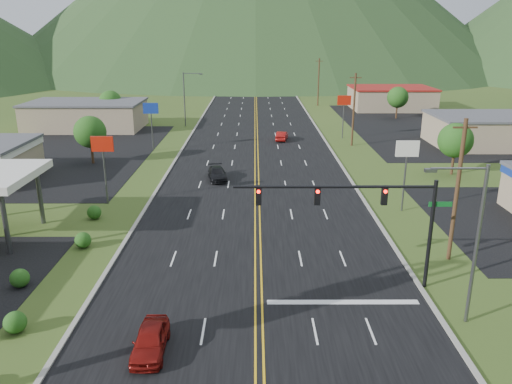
{
  "coord_description": "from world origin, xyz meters",
  "views": [
    {
      "loc": [
        -0.22,
        -14.15,
        15.34
      ],
      "look_at": [
        -0.14,
        19.52,
        4.5
      ],
      "focal_mm": 35.0,
      "sensor_mm": 36.0,
      "label": 1
    }
  ],
  "objects_px": {
    "streetlight_east": "(472,235)",
    "car_dark_mid": "(217,174)",
    "car_red_near": "(150,341)",
    "car_red_far": "(282,136)",
    "traffic_signal": "(367,207)",
    "streetlight_west": "(186,96)"
  },
  "relations": [
    {
      "from": "streetlight_east",
      "to": "car_dark_mid",
      "type": "xyz_separation_m",
      "value": [
        -15.49,
        27.88,
        -4.54
      ]
    },
    {
      "from": "car_red_near",
      "to": "car_red_far",
      "type": "distance_m",
      "value": 51.99
    },
    {
      "from": "car_dark_mid",
      "to": "car_red_far",
      "type": "distance_m",
      "value": 22.05
    },
    {
      "from": "traffic_signal",
      "to": "car_red_near",
      "type": "relative_size",
      "value": 3.33
    },
    {
      "from": "car_dark_mid",
      "to": "car_red_far",
      "type": "relative_size",
      "value": 1.1
    },
    {
      "from": "streetlight_west",
      "to": "car_red_near",
      "type": "xyz_separation_m",
      "value": [
        6.24,
        -62.78,
        -4.51
      ]
    },
    {
      "from": "traffic_signal",
      "to": "streetlight_west",
      "type": "distance_m",
      "value": 58.88
    },
    {
      "from": "traffic_signal",
      "to": "car_red_near",
      "type": "height_order",
      "value": "traffic_signal"
    },
    {
      "from": "car_red_far",
      "to": "car_red_near",
      "type": "bearing_deg",
      "value": 89.46
    },
    {
      "from": "car_red_far",
      "to": "streetlight_east",
      "type": "bearing_deg",
      "value": 108.36
    },
    {
      "from": "car_dark_mid",
      "to": "car_red_far",
      "type": "bearing_deg",
      "value": 58.57
    },
    {
      "from": "car_red_far",
      "to": "traffic_signal",
      "type": "bearing_deg",
      "value": 103.15
    },
    {
      "from": "traffic_signal",
      "to": "car_red_far",
      "type": "bearing_deg",
      "value": 93.48
    },
    {
      "from": "streetlight_east",
      "to": "car_red_near",
      "type": "xyz_separation_m",
      "value": [
        -16.61,
        -2.78,
        -4.51
      ]
    },
    {
      "from": "streetlight_west",
      "to": "car_red_near",
      "type": "height_order",
      "value": "streetlight_west"
    },
    {
      "from": "streetlight_east",
      "to": "car_dark_mid",
      "type": "bearing_deg",
      "value": 119.05
    },
    {
      "from": "streetlight_east",
      "to": "car_red_far",
      "type": "relative_size",
      "value": 2.23
    },
    {
      "from": "streetlight_east",
      "to": "car_red_near",
      "type": "bearing_deg",
      "value": -170.49
    },
    {
      "from": "traffic_signal",
      "to": "car_dark_mid",
      "type": "bearing_deg",
      "value": 114.31
    },
    {
      "from": "streetlight_west",
      "to": "streetlight_east",
      "type": "bearing_deg",
      "value": -69.14
    },
    {
      "from": "streetlight_east",
      "to": "streetlight_west",
      "type": "xyz_separation_m",
      "value": [
        -22.86,
        60.0,
        0.0
      ]
    },
    {
      "from": "streetlight_west",
      "to": "car_dark_mid",
      "type": "distance_m",
      "value": 33.27
    }
  ]
}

